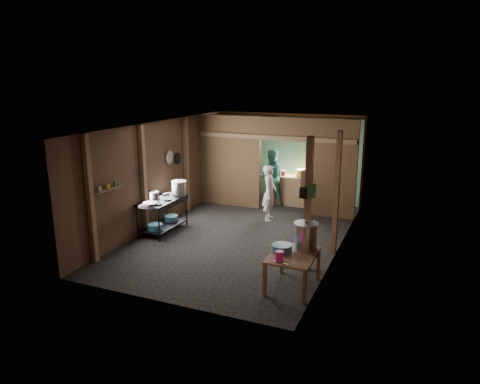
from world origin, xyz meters
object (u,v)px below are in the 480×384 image
at_px(stove_pot_large, 179,188).
at_px(cook, 269,193).
at_px(prep_table, 293,271).
at_px(stock_pot, 306,236).
at_px(pink_bucket, 279,256).
at_px(gas_range, 163,215).
at_px(yellow_tub, 303,173).

xyz_separation_m(stove_pot_large, cook, (1.90, 1.33, -0.25)).
xyz_separation_m(prep_table, stock_pot, (0.13, 0.34, 0.55)).
height_order(pink_bucket, cook, cook).
distance_m(gas_range, pink_bucket, 4.09).
height_order(gas_range, cook, cook).
bearing_deg(yellow_tub, cook, -105.26).
xyz_separation_m(stove_pot_large, yellow_tub, (2.34, 2.95, -0.02)).
xyz_separation_m(prep_table, yellow_tub, (-1.20, 5.10, 0.64)).
xyz_separation_m(stove_pot_large, stock_pot, (3.67, -1.81, -0.11)).
height_order(prep_table, stock_pot, stock_pot).
distance_m(prep_table, cook, 3.87).
xyz_separation_m(prep_table, stove_pot_large, (-3.54, 2.14, 0.66)).
bearing_deg(prep_table, pink_bucket, -111.72).
bearing_deg(stock_pot, yellow_tub, 105.60).
distance_m(pink_bucket, yellow_tub, 5.56).
bearing_deg(cook, yellow_tub, -23.79).
height_order(prep_table, pink_bucket, pink_bucket).
distance_m(gas_range, cook, 2.80).
distance_m(stock_pot, pink_bucket, 0.76).
bearing_deg(stove_pot_large, gas_range, -107.99).
bearing_deg(stock_pot, stove_pot_large, 153.79).
bearing_deg(pink_bucket, cook, 111.38).
bearing_deg(yellow_tub, stock_pot, -74.40).
xyz_separation_m(gas_range, stove_pot_large, (0.17, 0.52, 0.57)).
height_order(yellow_tub, cook, cook).
bearing_deg(prep_table, stove_pot_large, 148.79).
relative_size(yellow_tub, cook, 0.27).
relative_size(stock_pot, yellow_tub, 1.31).
relative_size(prep_table, stove_pot_large, 2.83).
bearing_deg(gas_range, pink_bucket, -29.00).
xyz_separation_m(gas_range, pink_bucket, (3.57, -1.98, 0.31)).
distance_m(prep_table, stove_pot_large, 4.19).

